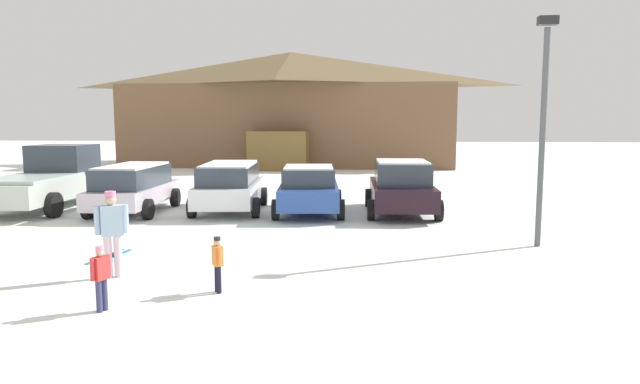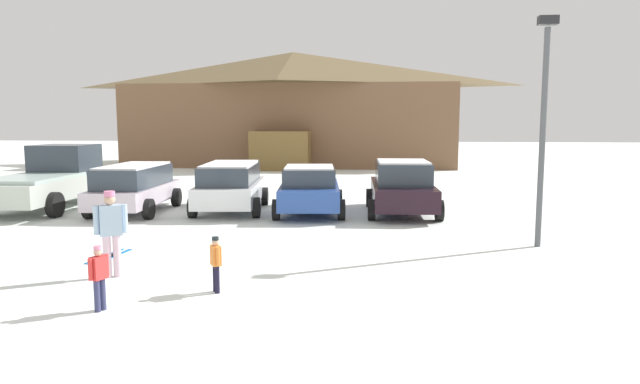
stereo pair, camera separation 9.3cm
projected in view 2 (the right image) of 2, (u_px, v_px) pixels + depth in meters
name	position (u px, v px, depth m)	size (l,w,h in m)	color
ground	(188.00, 383.00, 6.51)	(160.00, 160.00, 0.00)	white
ski_lodge	(293.00, 108.00, 39.90)	(22.41, 11.15, 7.77)	brown
parked_silver_wagon	(135.00, 186.00, 18.73)	(2.22, 4.54, 1.58)	silver
parked_white_suv	(231.00, 185.00, 18.96)	(2.51, 4.56, 1.62)	silver
parked_blue_hatchback	(309.00, 189.00, 18.43)	(2.49, 4.28, 1.56)	#294B9B
parked_black_sedan	(402.00, 187.00, 18.41)	(2.36, 4.53, 1.74)	black
pickup_truck	(53.00, 179.00, 19.76)	(2.67, 6.02, 2.15)	#B9C1B4
skier_child_in_orange_jacket	(216.00, 261.00, 9.91)	(0.24, 0.32, 0.99)	black
skier_adult_in_blue_parka	(111.00, 229.00, 10.85)	(0.55, 0.41, 1.67)	silver
skier_child_in_red_jacket	(99.00, 274.00, 8.94)	(0.23, 0.37, 1.05)	#303357
pair_of_skis	(110.00, 256.00, 12.62)	(0.44, 1.46, 0.08)	blue
lamp_post	(543.00, 119.00, 13.29)	(0.44, 0.24, 5.37)	#515459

